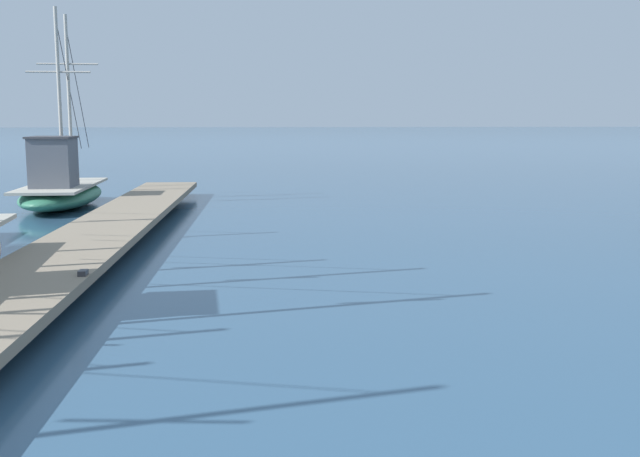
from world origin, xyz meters
TOP-DOWN VIEW (x-y plane):
  - floating_dock at (-6.81, 14.64)m, footprint 2.30×23.59m
  - fishing_boat_0 at (-9.54, 22.51)m, footprint 2.24×7.33m

SIDE VIEW (x-z plane):
  - floating_dock at x=-6.81m, z-range 0.10..0.63m
  - fishing_boat_0 at x=-9.54m, z-range -2.42..3.69m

